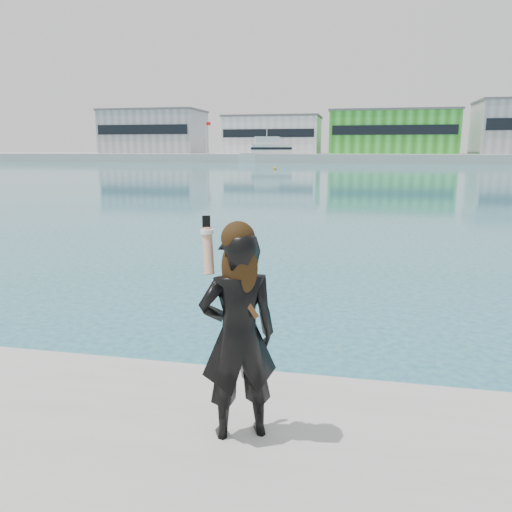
% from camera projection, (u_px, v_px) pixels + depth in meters
% --- Properties ---
extents(ground, '(500.00, 500.00, 0.00)m').
position_uv_depth(ground, '(253.00, 497.00, 4.60)').
color(ground, '#18536F').
rests_on(ground, ground).
extents(far_quay, '(320.00, 40.00, 2.00)m').
position_uv_depth(far_quay, '(358.00, 157.00, 128.83)').
color(far_quay, '#9E9E99').
rests_on(far_quay, ground).
extents(warehouse_grey_left, '(26.52, 16.36, 11.50)m').
position_uv_depth(warehouse_grey_left, '(154.00, 132.00, 136.40)').
color(warehouse_grey_left, gray).
rests_on(warehouse_grey_left, far_quay).
extents(warehouse_white, '(24.48, 15.35, 9.50)m').
position_uv_depth(warehouse_white, '(273.00, 135.00, 130.06)').
color(warehouse_white, silver).
rests_on(warehouse_white, far_quay).
extents(warehouse_green, '(30.60, 16.36, 10.50)m').
position_uv_depth(warehouse_green, '(392.00, 132.00, 123.99)').
color(warehouse_green, '#308D23').
rests_on(warehouse_green, far_quay).
extents(flagpole_left, '(1.28, 0.16, 8.00)m').
position_uv_depth(flagpole_left, '(207.00, 135.00, 126.58)').
color(flagpole_left, silver).
rests_on(flagpole_left, far_quay).
extents(flagpole_right, '(1.28, 0.16, 8.00)m').
position_uv_depth(flagpole_right, '(457.00, 134.00, 114.67)').
color(flagpole_right, silver).
rests_on(flagpole_right, far_quay).
extents(motor_yacht, '(17.35, 9.09, 7.80)m').
position_uv_depth(motor_yacht, '(273.00, 153.00, 116.60)').
color(motor_yacht, silver).
rests_on(motor_yacht, ground).
extents(buoy_far, '(0.50, 0.50, 0.50)m').
position_uv_depth(buoy_far, '(275.00, 169.00, 78.06)').
color(buoy_far, orange).
rests_on(buoy_far, ground).
extents(woman, '(0.75, 0.64, 1.83)m').
position_uv_depth(woman, '(238.00, 330.00, 4.01)').
color(woman, black).
rests_on(woman, near_quay).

